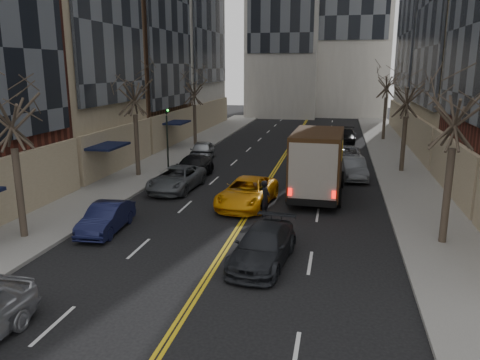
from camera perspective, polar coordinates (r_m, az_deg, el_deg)
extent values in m
cube|color=slate|center=(38.85, -8.36, 2.84)|extent=(4.00, 66.00, 0.15)
cube|color=slate|center=(36.80, 18.99, 1.63)|extent=(4.00, 66.00, 0.15)
cube|color=#4C301E|center=(46.47, -14.20, 19.12)|extent=(9.00, 12.00, 24.00)
cube|color=black|center=(30.75, -16.04, 4.00)|extent=(2.00, 3.00, 0.15)
cube|color=black|center=(31.36, -17.37, 2.14)|extent=(0.20, 3.00, 2.50)
cube|color=black|center=(42.55, -7.89, 6.97)|extent=(2.00, 3.00, 0.15)
cube|color=black|center=(42.99, -8.98, 5.59)|extent=(0.20, 3.00, 2.50)
cylinder|color=#382D23|center=(21.92, -25.28, -1.47)|extent=(0.30, 0.30, 3.83)
cylinder|color=#382D23|center=(32.03, -12.45, 4.18)|extent=(0.30, 0.30, 4.05)
cylinder|color=#382D23|center=(44.10, -5.52, 6.74)|extent=(0.30, 0.30, 3.69)
cylinder|color=#382D23|center=(20.94, 23.92, -1.80)|extent=(0.30, 0.30, 3.96)
cylinder|color=#382D23|center=(34.48, 19.29, 4.16)|extent=(0.30, 0.30, 3.78)
cylinder|color=#382D23|center=(49.25, 17.20, 7.18)|extent=(0.30, 0.30, 4.14)
cylinder|color=black|center=(33.34, -8.84, 4.49)|extent=(0.12, 0.12, 3.80)
imported|color=black|center=(33.05, -8.99, 8.51)|extent=(0.15, 0.18, 0.90)
sphere|color=#0CE526|center=(32.91, -8.80, 8.41)|extent=(0.14, 0.14, 0.14)
cube|color=black|center=(27.11, 9.34, -0.78)|extent=(2.64, 7.09, 0.33)
cube|color=black|center=(29.38, 9.83, 2.52)|extent=(2.64, 1.95, 2.30)
cube|color=black|center=(26.17, 9.37, 2.27)|extent=(2.80, 5.45, 3.29)
cube|color=black|center=(23.87, 8.68, -2.75)|extent=(2.53, 0.28, 0.33)
cube|color=red|center=(23.82, 6.10, -1.47)|extent=(0.20, 0.07, 0.38)
cube|color=red|center=(23.65, 11.37, -1.78)|extent=(0.20, 0.07, 0.38)
cube|color=gold|center=(26.24, 6.52, 3.86)|extent=(0.08, 0.99, 0.99)
cube|color=gold|center=(26.05, 12.37, 3.55)|extent=(0.08, 0.99, 0.99)
cylinder|color=black|center=(29.47, 7.19, 0.31)|extent=(0.34, 1.06, 1.05)
cylinder|color=black|center=(29.31, 12.22, 0.03)|extent=(0.34, 1.06, 1.05)
cylinder|color=black|center=(25.47, 6.09, -1.80)|extent=(0.34, 1.06, 1.05)
cylinder|color=black|center=(25.27, 11.92, -2.14)|extent=(0.34, 1.06, 1.05)
imported|color=black|center=(17.88, 2.83, -8.04)|extent=(2.39, 4.87, 1.36)
cube|color=black|center=(18.32, 3.19, -5.69)|extent=(0.13, 0.04, 0.09)
cube|color=blue|center=(18.29, 3.18, -5.72)|extent=(0.10, 0.01, 0.06)
imported|color=orange|center=(24.99, 0.87, -1.53)|extent=(2.93, 5.49, 1.47)
imported|color=black|center=(23.26, 3.11, -2.26)|extent=(0.57, 0.74, 1.82)
imported|color=#101333|center=(22.00, -16.00, -4.46)|extent=(1.63, 3.99, 1.29)
imported|color=#52565B|center=(28.45, -7.74, 0.17)|extent=(2.60, 5.17, 1.40)
imported|color=black|center=(31.41, -5.80, 1.53)|extent=(2.01, 4.92, 1.42)
imported|color=#A6A9AD|center=(37.42, -4.65, 3.56)|extent=(2.31, 4.51, 1.47)
imported|color=#53575B|center=(31.95, 13.69, 1.36)|extent=(1.88, 4.29, 1.37)
imported|color=#96989D|center=(36.66, 12.96, 2.93)|extent=(2.40, 4.86, 1.33)
imported|color=black|center=(47.23, 12.79, 5.29)|extent=(1.95, 4.60, 1.32)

